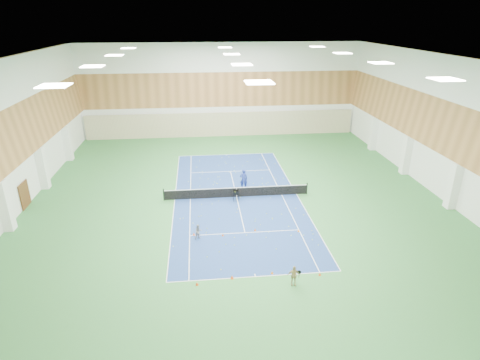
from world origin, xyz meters
name	(u,v)px	position (x,y,z in m)	size (l,w,h in m)	color
ground	(237,197)	(0.00, 0.00, 0.00)	(40.00, 40.00, 0.00)	#307136
room_shell	(236,132)	(0.00, 0.00, 6.00)	(36.00, 40.00, 12.00)	white
wood_cladding	(236,108)	(0.00, 0.00, 8.00)	(36.00, 40.00, 8.00)	#AA713F
ceiling_light_grid	(236,59)	(0.00, 0.00, 11.92)	(21.40, 25.40, 0.06)	white
court_surface	(237,197)	(0.00, 0.00, 0.01)	(10.97, 23.77, 0.01)	navy
tennis_balls_scatter	(237,197)	(0.00, 0.00, 0.05)	(10.57, 22.77, 0.07)	#C5E126
tennis_net	(237,191)	(0.00, 0.00, 0.55)	(12.80, 0.10, 1.10)	black
back_curtain	(222,124)	(0.00, 19.75, 1.60)	(35.40, 0.16, 3.20)	#C6B793
door_left_b	(25,195)	(-17.92, 0.00, 1.10)	(0.08, 1.80, 2.20)	#593319
coach	(244,179)	(0.84, 1.79, 0.97)	(0.71, 0.47, 1.94)	navy
child_court	(199,232)	(-3.45, -6.86, 0.57)	(0.55, 0.43, 1.13)	gray
child_apron	(294,276)	(2.16, -12.91, 0.66)	(0.77, 0.32, 1.32)	tan
ball_cart	(236,196)	(-0.12, -0.72, 0.48)	(0.55, 0.55, 0.96)	black
cone_svc_a	(194,234)	(-3.80, -6.35, 0.10)	(0.19, 0.19, 0.21)	#FF4A0D
cone_svc_b	(223,235)	(-1.69, -6.69, 0.09)	(0.17, 0.17, 0.19)	#F65F0C
cone_svc_c	(255,230)	(0.79, -6.19, 0.11)	(0.20, 0.20, 0.21)	#D5570B
cone_svc_d	(299,230)	(4.03, -6.65, 0.10)	(0.18, 0.18, 0.20)	orange
cone_base_a	(197,284)	(-3.62, -12.32, 0.11)	(0.20, 0.20, 0.22)	#E0420B
cone_base_b	(232,277)	(-1.46, -11.91, 0.12)	(0.22, 0.22, 0.24)	#F14A0C
cone_base_c	(272,273)	(1.09, -11.69, 0.10)	(0.17, 0.17, 0.19)	orange
cone_base_d	(320,274)	(4.03, -12.15, 0.09)	(0.17, 0.17, 0.19)	#F0440C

